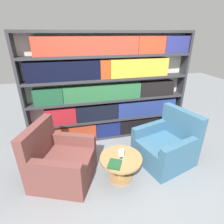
% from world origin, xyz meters
% --- Properties ---
extents(ground_plane, '(14.00, 14.00, 0.00)m').
position_xyz_m(ground_plane, '(0.00, 0.00, 0.00)').
color(ground_plane, gray).
extents(bookshelf, '(3.41, 0.30, 2.25)m').
position_xyz_m(bookshelf, '(0.00, 1.40, 1.11)').
color(bookshelf, silver).
rests_on(bookshelf, ground_plane).
extents(armchair_left, '(1.15, 1.12, 0.96)m').
position_xyz_m(armchair_left, '(-1.08, 0.31, 0.31)').
color(armchair_left, brown).
rests_on(armchair_left, ground_plane).
extents(armchair_right, '(1.09, 1.06, 0.96)m').
position_xyz_m(armchair_right, '(0.81, 0.31, 0.31)').
color(armchair_right, '#386684').
rests_on(armchair_right, ground_plane).
extents(coffee_table, '(0.67, 0.67, 0.42)m').
position_xyz_m(coffee_table, '(-0.13, 0.06, 0.30)').
color(coffee_table, '#AD7F4C').
rests_on(coffee_table, ground_plane).
extents(table_sign, '(0.08, 0.06, 0.16)m').
position_xyz_m(table_sign, '(-0.13, 0.06, 0.49)').
color(table_sign, black).
rests_on(table_sign, coffee_table).
extents(stray_book, '(0.26, 0.27, 0.03)m').
position_xyz_m(stray_book, '(-0.27, -0.08, 0.44)').
color(stray_book, '#1E512D').
rests_on(stray_book, coffee_table).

